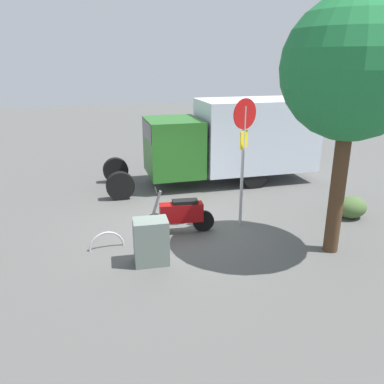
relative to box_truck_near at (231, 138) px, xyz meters
The scene contains 8 objects.
ground_plane 4.73m from the box_truck_near, 51.13° to the left, with size 60.00×60.00×0.00m, color #52524F.
box_truck_near is the anchor object (origin of this frame).
motorcycle 4.92m from the box_truck_near, 53.99° to the left, with size 1.81×0.55×1.20m.
stop_sign 4.06m from the box_truck_near, 73.20° to the left, with size 0.71×0.33×3.36m.
street_tree 6.27m from the box_truck_near, 93.23° to the left, with size 2.93×2.93×5.55m.
utility_cabinet 6.57m from the box_truck_near, 53.86° to the left, with size 0.74×0.54×1.02m, color slate.
bike_rack_hoop 6.57m from the box_truck_near, 42.06° to the left, with size 0.85×0.85×0.05m, color #B7B7BC.
shrub_mid_verge 4.83m from the box_truck_near, 115.99° to the left, with size 0.90×0.74×0.61m, color #446031.
Camera 1 is at (2.22, 9.37, 4.26)m, focal length 36.52 mm.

